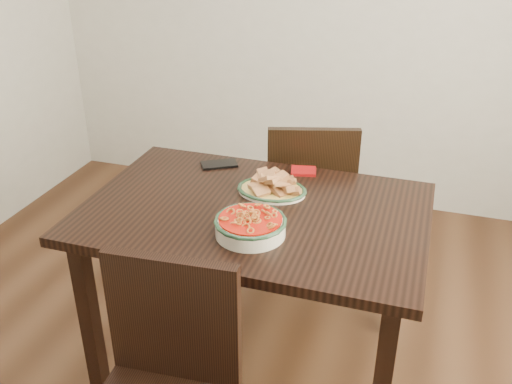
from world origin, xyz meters
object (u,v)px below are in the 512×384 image
(fish_plate, at_px, (272,183))
(chair_far, at_px, (310,195))
(noodle_bowl, at_px, (250,224))
(smartphone, at_px, (219,164))
(dining_table, at_px, (254,228))

(fish_plate, bearing_deg, chair_far, 84.18)
(noodle_bowl, distance_m, smartphone, 0.61)
(chair_far, height_order, noodle_bowl, chair_far)
(dining_table, distance_m, chair_far, 0.67)
(fish_plate, distance_m, smartphone, 0.35)
(dining_table, bearing_deg, fish_plate, 79.74)
(dining_table, distance_m, smartphone, 0.44)
(fish_plate, bearing_deg, smartphone, 148.33)
(dining_table, relative_size, chair_far, 1.47)
(chair_far, bearing_deg, smartphone, 25.82)
(fish_plate, distance_m, noodle_bowl, 0.33)
(fish_plate, xyz_separation_m, smartphone, (-0.30, 0.18, -0.04))
(chair_far, relative_size, smartphone, 5.68)
(chair_far, xyz_separation_m, smartphone, (-0.35, -0.32, 0.26))
(dining_table, height_order, chair_far, chair_far)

